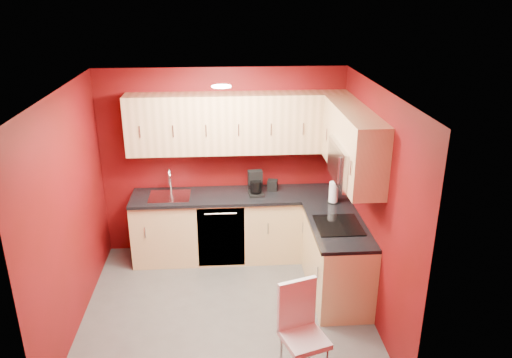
{
  "coord_description": "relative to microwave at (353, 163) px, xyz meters",
  "views": [
    {
      "loc": [
        -0.0,
        -4.78,
        3.44
      ],
      "look_at": [
        0.37,
        0.55,
        1.36
      ],
      "focal_mm": 35.0,
      "sensor_mm": 36.0,
      "label": 1
    }
  ],
  "objects": [
    {
      "name": "base_cabinets_back",
      "position": [
        -1.19,
        1.0,
        -1.22
      ],
      "size": [
        2.8,
        0.6,
        0.87
      ],
      "primitive_type": "cube",
      "color": "#DAB87C",
      "rests_on": "floor"
    },
    {
      "name": "upper_cabinets_right",
      "position": [
        0.03,
        0.24,
        0.23
      ],
      "size": [
        0.35,
        1.55,
        0.75
      ],
      "color": "tan",
      "rests_on": "wall_right"
    },
    {
      "name": "countertop_right",
      "position": [
        -0.11,
        0.04,
        -0.77
      ],
      "size": [
        0.63,
        1.27,
        0.04
      ],
      "primitive_type": "cube",
      "color": "black",
      "rests_on": "base_cabinets_right"
    },
    {
      "name": "microwave",
      "position": [
        0.0,
        0.0,
        0.0
      ],
      "size": [
        0.42,
        0.76,
        0.42
      ],
      "color": "silver",
      "rests_on": "upper_cabinets_right"
    },
    {
      "name": "napkin_holder",
      "position": [
        -0.75,
        1.1,
        -0.68
      ],
      "size": [
        0.15,
        0.15,
        0.14
      ],
      "primitive_type": null,
      "rotation": [
        0.0,
        0.0,
        -0.22
      ],
      "color": "black",
      "rests_on": "countertop_back"
    },
    {
      "name": "base_cabinets_right",
      "position": [
        -0.09,
        0.05,
        -1.22
      ],
      "size": [
        0.6,
        1.3,
        0.87
      ],
      "primitive_type": "cube",
      "color": "#DAB87C",
      "rests_on": "floor"
    },
    {
      "name": "dishwasher_front",
      "position": [
        -1.44,
        0.71,
        -1.22
      ],
      "size": [
        0.6,
        0.02,
        0.82
      ],
      "primitive_type": "cube",
      "color": "black",
      "rests_on": "base_cabinets_back"
    },
    {
      "name": "downlight",
      "position": [
        -1.39,
        0.1,
        0.82
      ],
      "size": [
        0.2,
        0.2,
        0.01
      ],
      "primitive_type": "cylinder",
      "color": "white",
      "rests_on": "ceiling"
    },
    {
      "name": "countertop_back",
      "position": [
        -1.19,
        0.99,
        -0.77
      ],
      "size": [
        2.8,
        0.63,
        0.04
      ],
      "primitive_type": "cube",
      "color": "black",
      "rests_on": "base_cabinets_back"
    },
    {
      "name": "wall_front",
      "position": [
        -1.39,
        -1.7,
        -0.41
      ],
      "size": [
        3.2,
        0.0,
        3.2
      ],
      "primitive_type": "plane",
      "rotation": [
        -1.57,
        0.0,
        0.0
      ],
      "color": "#66090F",
      "rests_on": "floor"
    },
    {
      "name": "ceiling",
      "position": [
        -1.39,
        -0.2,
        0.84
      ],
      "size": [
        3.2,
        3.2,
        0.0
      ],
      "primitive_type": "plane",
      "rotation": [
        3.14,
        0.0,
        0.0
      ],
      "color": "white",
      "rests_on": "wall_back"
    },
    {
      "name": "cooktop",
      "position": [
        -0.11,
        0.0,
        -0.74
      ],
      "size": [
        0.5,
        0.55,
        0.01
      ],
      "primitive_type": "cube",
      "color": "black",
      "rests_on": "countertop_right"
    },
    {
      "name": "sink",
      "position": [
        -2.09,
        1.0,
        -0.72
      ],
      "size": [
        0.52,
        0.42,
        0.35
      ],
      "color": "silver",
      "rests_on": "countertop_back"
    },
    {
      "name": "upper_cabinets_back",
      "position": [
        -1.19,
        1.13,
        0.17
      ],
      "size": [
        2.8,
        0.35,
        0.75
      ],
      "primitive_type": "cube",
      "color": "tan",
      "rests_on": "wall_back"
    },
    {
      "name": "wall_left",
      "position": [
        -2.99,
        -0.2,
        -0.41
      ],
      "size": [
        0.0,
        3.0,
        3.0
      ],
      "primitive_type": "plane",
      "rotation": [
        1.57,
        0.0,
        1.57
      ],
      "color": "#66090F",
      "rests_on": "floor"
    },
    {
      "name": "dining_chair",
      "position": [
        -0.69,
        -1.29,
        -1.19
      ],
      "size": [
        0.49,
        0.5,
        0.94
      ],
      "primitive_type": null,
      "rotation": [
        0.0,
        0.0,
        0.32
      ],
      "color": "white",
      "rests_on": "floor"
    },
    {
      "name": "coffee_maker",
      "position": [
        -0.98,
        0.96,
        -0.6
      ],
      "size": [
        0.21,
        0.26,
        0.31
      ],
      "primitive_type": null,
      "rotation": [
        0.0,
        0.0,
        0.09
      ],
      "color": "black",
      "rests_on": "countertop_back"
    },
    {
      "name": "paper_towel",
      "position": [
        -0.03,
        0.65,
        -0.62
      ],
      "size": [
        0.18,
        0.18,
        0.27
      ],
      "primitive_type": null,
      "rotation": [
        0.0,
        0.0,
        -0.19
      ],
      "color": "white",
      "rests_on": "countertop_right"
    },
    {
      "name": "wall_right",
      "position": [
        0.21,
        -0.2,
        -0.41
      ],
      "size": [
        0.0,
        3.0,
        3.0
      ],
      "primitive_type": "plane",
      "rotation": [
        1.57,
        0.0,
        -1.57
      ],
      "color": "#66090F",
      "rests_on": "floor"
    },
    {
      "name": "wall_back",
      "position": [
        -1.39,
        1.3,
        -0.41
      ],
      "size": [
        3.2,
        0.0,
        3.2
      ],
      "primitive_type": "plane",
      "rotation": [
        1.57,
        0.0,
        0.0
      ],
      "color": "#66090F",
      "rests_on": "floor"
    },
    {
      "name": "floor",
      "position": [
        -1.39,
        -0.2,
        -1.66
      ],
      "size": [
        3.2,
        3.2,
        0.0
      ],
      "primitive_type": "plane",
      "color": "#504D4A",
      "rests_on": "ground"
    }
  ]
}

